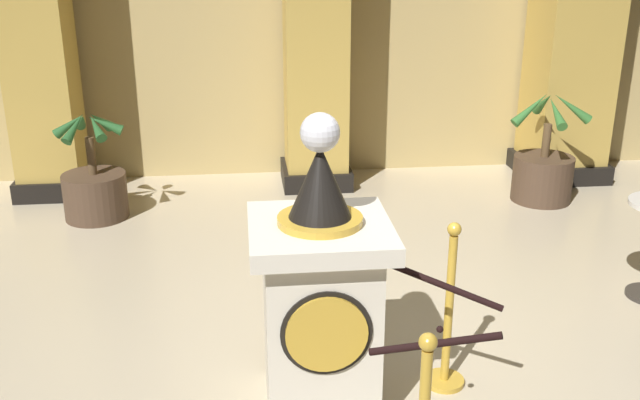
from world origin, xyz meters
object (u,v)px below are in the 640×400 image
pedestal_clock (320,297)px  stanchion_far (448,330)px  potted_palm_left (95,188)px  potted_palm_right (543,172)px

pedestal_clock → stanchion_far: pedestal_clock is taller
potted_palm_left → potted_palm_right: bearing=-0.0°
pedestal_clock → potted_palm_right: bearing=50.4°
pedestal_clock → potted_palm_left: (-1.79, 3.13, -0.38)m
pedestal_clock → potted_palm_left: bearing=119.8°
pedestal_clock → stanchion_far: 0.83m
pedestal_clock → potted_palm_left: 3.63m
potted_palm_left → potted_palm_right: size_ratio=0.94×
stanchion_far → potted_palm_left: potted_palm_left is taller
potted_palm_right → potted_palm_left: bearing=180.0°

